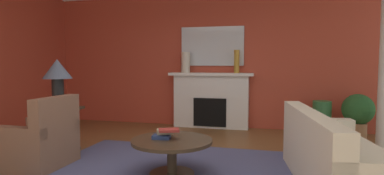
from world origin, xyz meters
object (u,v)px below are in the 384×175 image
(side_table, at_px, (59,127))
(vase_mantel_right, at_px, (237,61))
(armchair_near_window, at_px, (39,144))
(coffee_table, at_px, (172,148))
(vase_mantel_left, at_px, (186,62))
(potted_plant, at_px, (358,113))
(table_lamp, at_px, (57,74))
(vase_tall_corner, at_px, (322,119))
(fireplace, at_px, (211,102))
(mantel_mirror, at_px, (212,46))
(sofa, at_px, (338,163))

(side_table, height_order, vase_mantel_right, vase_mantel_right)
(armchair_near_window, bearing_deg, coffee_table, 3.87)
(vase_mantel_left, relative_size, potted_plant, 0.53)
(table_lamp, xyz_separation_m, vase_tall_corner, (4.12, 2.16, -0.89))
(vase_tall_corner, bearing_deg, vase_mantel_left, 174.79)
(fireplace, height_order, coffee_table, fireplace)
(fireplace, distance_m, vase_tall_corner, 2.23)
(vase_mantel_right, bearing_deg, table_lamp, -135.81)
(table_lamp, distance_m, vase_mantel_right, 3.46)
(coffee_table, height_order, vase_tall_corner, vase_tall_corner)
(fireplace, xyz_separation_m, potted_plant, (2.79, -0.38, -0.07))
(mantel_mirror, distance_m, table_lamp, 3.26)
(fireplace, relative_size, sofa, 0.82)
(mantel_mirror, xyz_separation_m, sofa, (1.99, -3.09, -1.46))
(fireplace, distance_m, mantel_mirror, 1.20)
(vase_mantel_left, bearing_deg, sofa, -48.95)
(fireplace, xyz_separation_m, vase_tall_corner, (2.19, -0.30, -0.22))
(side_table, bearing_deg, vase_tall_corner, 27.64)
(vase_mantel_left, bearing_deg, side_table, -119.75)
(armchair_near_window, bearing_deg, table_lamp, 105.67)
(fireplace, height_order, armchair_near_window, fireplace)
(vase_tall_corner, bearing_deg, fireplace, 172.23)
(mantel_mirror, distance_m, vase_mantel_right, 0.66)
(sofa, distance_m, table_lamp, 4.06)
(fireplace, bearing_deg, vase_tall_corner, -7.77)
(vase_tall_corner, bearing_deg, coffee_table, -127.98)
(vase_mantel_right, relative_size, potted_plant, 0.57)
(mantel_mirror, relative_size, vase_mantel_left, 3.08)
(coffee_table, bearing_deg, fireplace, 91.71)
(fireplace, relative_size, potted_plant, 2.16)
(coffee_table, relative_size, side_table, 1.43)
(armchair_near_window, height_order, side_table, armchair_near_window)
(fireplace, relative_size, mantel_mirror, 1.32)
(fireplace, xyz_separation_m, armchair_near_window, (-1.74, -3.12, -0.25))
(sofa, height_order, coffee_table, sofa)
(mantel_mirror, relative_size, vase_tall_corner, 2.02)
(fireplace, bearing_deg, potted_plant, -7.82)
(fireplace, distance_m, vase_mantel_right, 1.02)
(armchair_near_window, xyz_separation_m, coffee_table, (1.83, 0.12, 0.03))
(coffee_table, bearing_deg, potted_plant, 44.00)
(side_table, distance_m, table_lamp, 0.82)
(fireplace, distance_m, vase_mantel_left, 1.01)
(sofa, relative_size, armchair_near_window, 2.32)
(coffee_table, relative_size, table_lamp, 1.33)
(armchair_near_window, relative_size, potted_plant, 1.14)
(table_lamp, height_order, vase_tall_corner, table_lamp)
(armchair_near_window, distance_m, coffee_table, 1.83)
(fireplace, relative_size, armchair_near_window, 1.89)
(side_table, distance_m, potted_plant, 5.16)
(table_lamp, relative_size, vase_mantel_right, 1.57)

